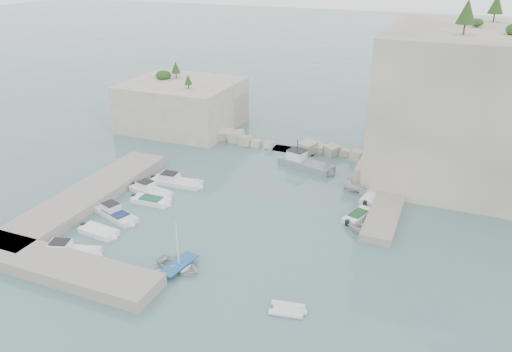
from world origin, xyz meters
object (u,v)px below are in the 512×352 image
at_px(motorboat_b, 151,193).
at_px(motorboat_d, 116,217).
at_px(tender_east_c, 373,199).
at_px(motorboat_e, 99,234).
at_px(rowboat, 179,269).
at_px(tender_east_a, 362,232).
at_px(tender_east_b, 357,218).
at_px(motorboat_c, 151,203).
at_px(motorboat_f, 70,255).
at_px(work_boat, 306,168).
at_px(motorboat_a, 177,184).
at_px(inflatable_dinghy, 287,311).
at_px(tender_east_d, 361,192).

height_order(motorboat_b, motorboat_d, same).
distance_m(motorboat_d, tender_east_c, 27.45).
bearing_deg(motorboat_e, rowboat, -5.78).
height_order(tender_east_a, tender_east_b, tender_east_a).
xyz_separation_m(motorboat_b, motorboat_e, (0.28, -9.37, 0.00)).
relative_size(motorboat_b, motorboat_c, 1.23).
bearing_deg(motorboat_d, motorboat_f, -67.25).
bearing_deg(motorboat_e, work_boat, 65.16).
xyz_separation_m(motorboat_d, work_boat, (14.15, 19.61, 0.00)).
bearing_deg(motorboat_b, tender_east_a, 13.69).
bearing_deg(tender_east_c, motorboat_e, 139.01).
bearing_deg(motorboat_a, motorboat_f, -97.50).
relative_size(motorboat_f, rowboat, 1.40).
bearing_deg(motorboat_d, inflatable_dinghy, 0.40).
distance_m(motorboat_a, motorboat_d, 9.34).
distance_m(motorboat_a, tender_east_c, 22.36).
distance_m(motorboat_b, motorboat_f, 13.27).
xyz_separation_m(rowboat, tender_east_d, (11.31, 20.87, 0.00)).
bearing_deg(motorboat_b, tender_east_d, 35.75).
xyz_separation_m(rowboat, work_boat, (3.52, 25.06, 0.00)).
bearing_deg(motorboat_e, tender_east_a, 28.95).
distance_m(motorboat_c, inflatable_dinghy, 22.40).
relative_size(motorboat_e, inflatable_dinghy, 1.49).
relative_size(motorboat_b, motorboat_f, 0.96).
bearing_deg(motorboat_b, rowboat, -35.57).
distance_m(motorboat_c, tender_east_b, 21.92).
xyz_separation_m(motorboat_e, motorboat_f, (-0.08, -3.90, 0.00)).
height_order(motorboat_d, tender_east_c, motorboat_d).
distance_m(motorboat_b, rowboat, 15.44).
relative_size(tender_east_b, tender_east_d, 0.94).
bearing_deg(rowboat, inflatable_dinghy, -90.03).
xyz_separation_m(motorboat_b, inflatable_dinghy, (20.72, -13.11, 0.00)).
bearing_deg(inflatable_dinghy, motorboat_f, 170.98).
relative_size(rowboat, tender_east_c, 0.91).
height_order(motorboat_e, tender_east_b, same).
distance_m(motorboat_f, tender_east_c, 31.51).
bearing_deg(tender_east_c, tender_east_b, -175.47).
bearing_deg(inflatable_dinghy, work_boat, 94.86).
height_order(motorboat_d, rowboat, motorboat_d).
xyz_separation_m(motorboat_b, tender_east_c, (23.20, 8.27, 0.00)).
bearing_deg(inflatable_dinghy, motorboat_a, 130.33).
bearing_deg(motorboat_e, tender_east_c, 43.38).
distance_m(motorboat_e, tender_east_d, 28.49).
bearing_deg(tender_east_c, tender_east_a, -165.74).
xyz_separation_m(motorboat_d, motorboat_f, (0.46, -7.28, 0.00)).
bearing_deg(rowboat, motorboat_b, 51.32).
bearing_deg(tender_east_d, motorboat_c, 110.22).
bearing_deg(rowboat, motorboat_d, 71.99).
height_order(motorboat_e, motorboat_f, motorboat_f).
relative_size(motorboat_e, tender_east_a, 1.49).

